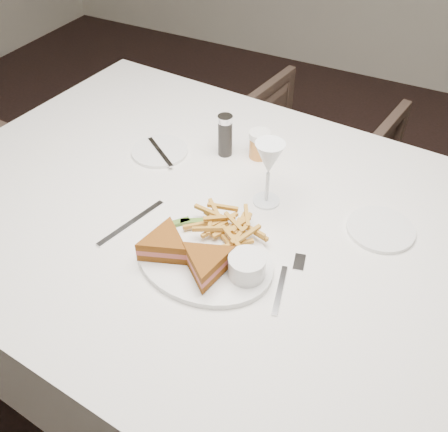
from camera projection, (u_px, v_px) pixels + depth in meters
name	position (u px, v px, depth m)	size (l,w,h in m)	color
ground	(188.00, 369.00, 1.75)	(5.00, 5.00, 0.00)	black
table	(232.00, 313.00, 1.47)	(1.64, 1.10, 0.75)	silver
chair_far	(310.00, 156.00, 2.18)	(0.59, 0.56, 0.61)	#45342A
table_setting	(224.00, 222.00, 1.15)	(0.80, 0.62, 0.18)	white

